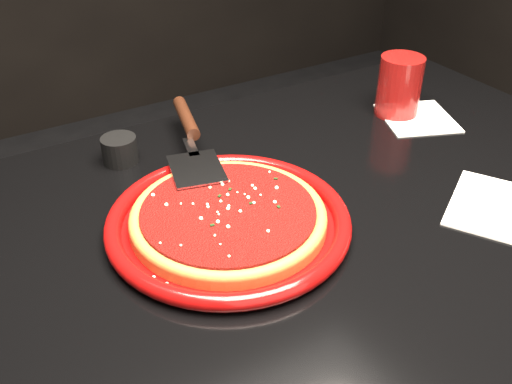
# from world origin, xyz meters

# --- Properties ---
(plate) EXTENTS (0.43, 0.43, 0.02)m
(plate) POSITION_xyz_m (-0.07, 0.05, 0.76)
(plate) COLOR #770706
(plate) RESTS_ON table
(pizza_crust) EXTENTS (0.34, 0.34, 0.01)m
(pizza_crust) POSITION_xyz_m (-0.07, 0.05, 0.77)
(pizza_crust) COLOR #955123
(pizza_crust) RESTS_ON plate
(pizza_crust_rim) EXTENTS (0.34, 0.34, 0.02)m
(pizza_crust_rim) POSITION_xyz_m (-0.07, 0.05, 0.77)
(pizza_crust_rim) COLOR #955123
(pizza_crust_rim) RESTS_ON plate
(pizza_sauce) EXTENTS (0.30, 0.30, 0.01)m
(pizza_sauce) POSITION_xyz_m (-0.07, 0.05, 0.78)
(pizza_sauce) COLOR maroon
(pizza_sauce) RESTS_ON plate
(parmesan_dusting) EXTENTS (0.22, 0.22, 0.01)m
(parmesan_dusting) POSITION_xyz_m (-0.07, 0.05, 0.78)
(parmesan_dusting) COLOR beige
(parmesan_dusting) RESTS_ON plate
(basil_flecks) EXTENTS (0.20, 0.20, 0.00)m
(basil_flecks) POSITION_xyz_m (-0.07, 0.05, 0.78)
(basil_flecks) COLOR black
(basil_flecks) RESTS_ON plate
(pizza_server) EXTENTS (0.16, 0.32, 0.02)m
(pizza_server) POSITION_xyz_m (-0.04, 0.23, 0.79)
(pizza_server) COLOR silver
(pizza_server) RESTS_ON plate
(cup) EXTENTS (0.09, 0.09, 0.11)m
(cup) POSITION_xyz_m (0.35, 0.20, 0.80)
(cup) COLOR maroon
(cup) RESTS_ON table
(napkin_a) EXTENTS (0.21, 0.21, 0.00)m
(napkin_a) POSITION_xyz_m (0.28, -0.11, 0.75)
(napkin_a) COLOR silver
(napkin_a) RESTS_ON table
(napkin_b) EXTENTS (0.16, 0.16, 0.00)m
(napkin_b) POSITION_xyz_m (0.37, 0.16, 0.75)
(napkin_b) COLOR silver
(napkin_b) RESTS_ON table
(ramekin) EXTENTS (0.06, 0.06, 0.04)m
(ramekin) POSITION_xyz_m (-0.14, 0.29, 0.77)
(ramekin) COLOR black
(ramekin) RESTS_ON table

